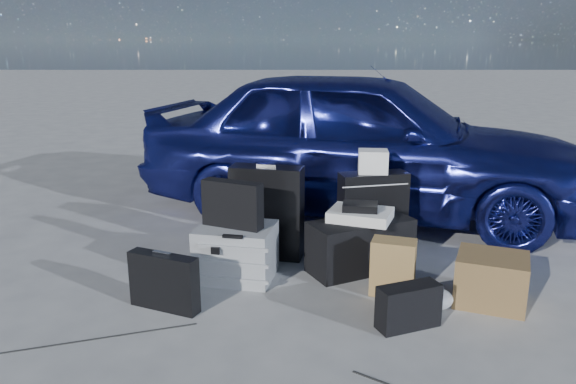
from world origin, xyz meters
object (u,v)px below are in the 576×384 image
object	(u,v)px
pelican_case	(236,252)
briefcase	(164,282)
duffel_bag	(360,245)
cardboard_box	(491,279)
suitcase_right	(372,212)
suitcase_left	(267,212)
car	(362,141)

from	to	relation	value
pelican_case	briefcase	xyz separation A→B (m)	(-0.42, -0.50, -0.01)
pelican_case	duffel_bag	xyz separation A→B (m)	(0.92, 0.14, -0.00)
pelican_case	briefcase	distance (m)	0.65
pelican_case	cardboard_box	distance (m)	1.76
suitcase_right	cardboard_box	bearing A→B (deg)	-69.27
briefcase	cardboard_box	world-z (taller)	briefcase
pelican_case	suitcase_left	distance (m)	0.50
suitcase_left	suitcase_right	bearing A→B (deg)	21.08
suitcase_left	cardboard_box	distance (m)	1.73
car	duffel_bag	size ratio (longest dim) A/B	5.47
pelican_case	car	bearing A→B (deg)	67.14
pelican_case	duffel_bag	bearing A→B (deg)	19.97
suitcase_right	cardboard_box	size ratio (longest dim) A/B	1.49
car	duffel_bag	world-z (taller)	car
car	duffel_bag	xyz separation A→B (m)	(-0.18, -1.48, -0.53)
pelican_case	suitcase_right	distance (m)	1.21
suitcase_left	suitcase_right	xyz separation A→B (m)	(0.86, 0.13, -0.04)
suitcase_left	suitcase_right	size ratio (longest dim) A/B	1.12
duffel_bag	cardboard_box	distance (m)	0.97
briefcase	suitcase_right	size ratio (longest dim) A/B	0.73
suitcase_right	cardboard_box	xyz separation A→B (m)	(0.65, -0.97, -0.16)
briefcase	cardboard_box	size ratio (longest dim) A/B	1.08
car	pelican_case	xyz separation A→B (m)	(-1.10, -1.62, -0.53)
suitcase_left	car	bearing A→B (deg)	65.51
duffel_bag	suitcase_right	bearing A→B (deg)	44.44
suitcase_left	duffel_bag	world-z (taller)	suitcase_left
suitcase_right	briefcase	bearing A→B (deg)	-157.61
briefcase	suitcase_left	size ratio (longest dim) A/B	0.65
pelican_case	duffel_bag	size ratio (longest dim) A/B	0.69
briefcase	suitcase_left	distance (m)	1.13
car	suitcase_left	bearing A→B (deg)	160.07
briefcase	suitcase_right	bearing A→B (deg)	59.09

